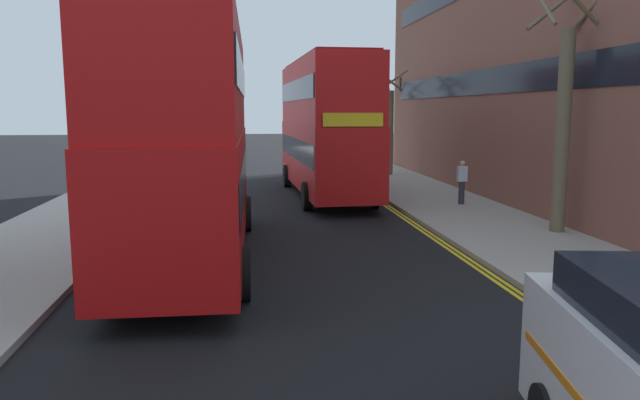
% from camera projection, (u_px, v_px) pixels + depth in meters
% --- Properties ---
extents(sidewalk_right, '(4.00, 80.00, 0.14)m').
position_uv_depth(sidewalk_right, '(496.00, 228.00, 18.02)').
color(sidewalk_right, '#9E9991').
rests_on(sidewalk_right, ground).
extents(sidewalk_left, '(4.00, 80.00, 0.14)m').
position_uv_depth(sidewalk_left, '(45.00, 240.00, 16.41)').
color(sidewalk_left, '#9E9991').
rests_on(sidewalk_left, ground).
extents(kerb_line_outer, '(0.10, 56.00, 0.01)m').
position_uv_depth(kerb_line_outer, '(452.00, 247.00, 15.80)').
color(kerb_line_outer, yellow).
rests_on(kerb_line_outer, ground).
extents(kerb_line_inner, '(0.10, 56.00, 0.01)m').
position_uv_depth(kerb_line_inner, '(446.00, 248.00, 15.78)').
color(kerb_line_inner, yellow).
rests_on(kerb_line_inner, ground).
extents(double_decker_bus_away, '(2.91, 10.84, 5.64)m').
position_uv_depth(double_decker_bus_away, '(190.00, 135.00, 14.15)').
color(double_decker_bus_away, '#B20F0F').
rests_on(double_decker_bus_away, ground).
extents(double_decker_bus_oncoming, '(3.07, 10.88, 5.64)m').
position_uv_depth(double_decker_bus_oncoming, '(325.00, 124.00, 24.67)').
color(double_decker_bus_oncoming, red).
rests_on(double_decker_bus_oncoming, ground).
extents(pedestrian_far, '(0.34, 0.22, 1.62)m').
position_uv_depth(pedestrian_far, '(462.00, 181.00, 22.08)').
color(pedestrian_far, '#2D2D38').
rests_on(pedestrian_far, sidewalk_right).
extents(street_tree_near, '(1.66, 1.82, 5.47)m').
position_uv_depth(street_tree_near, '(376.00, 127.00, 37.89)').
color(street_tree_near, '#6B6047').
rests_on(street_tree_near, sidewalk_right).
extents(street_tree_mid, '(2.17, 2.18, 5.63)m').
position_uv_depth(street_tree_mid, '(390.00, 125.00, 32.03)').
color(street_tree_mid, '#6B6047').
rests_on(street_tree_mid, sidewalk_right).
extents(street_tree_far, '(1.68, 1.71, 6.84)m').
position_uv_depth(street_tree_far, '(563.00, 122.00, 16.80)').
color(street_tree_far, '#6B6047').
rests_on(street_tree_far, sidewalk_right).
extents(townhouse_terrace_right, '(10.08, 28.00, 12.41)m').
position_uv_depth(townhouse_terrace_right, '(599.00, 46.00, 24.47)').
color(townhouse_terrace_right, brown).
rests_on(townhouse_terrace_right, ground).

